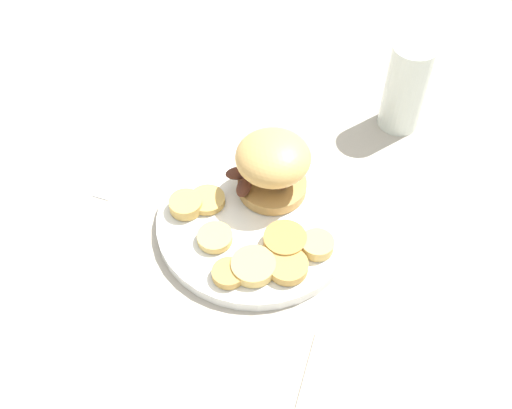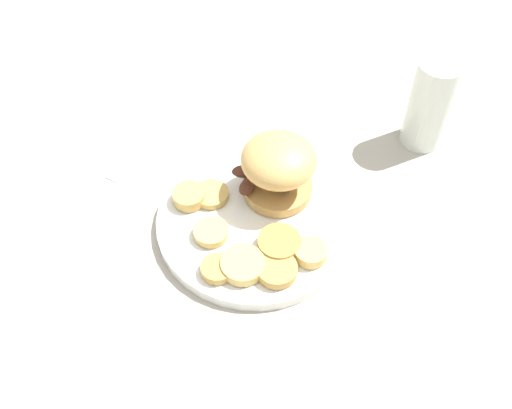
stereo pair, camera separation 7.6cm
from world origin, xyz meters
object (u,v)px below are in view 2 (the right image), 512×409
Objects in this scene: dinner_plate at (256,220)px; sandwich at (278,167)px; drinking_glass at (430,104)px; fork at (145,143)px.

sandwich is (-0.04, 0.03, 0.06)m from dinner_plate.
drinking_glass is at bearing 115.07° from sandwich.
dinner_plate is at bearing -59.97° from drinking_glass.
fork is 0.41m from drinking_glass.
sandwich is at bearing 57.84° from fork.
sandwich is at bearing 144.00° from dinner_plate.
drinking_glass is (0.01, 0.41, 0.07)m from fork.
dinner_plate is 0.30m from drinking_glass.
fork is at bearing -135.69° from dinner_plate.
sandwich is 0.23m from fork.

